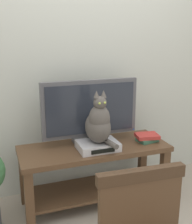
{
  "coord_description": "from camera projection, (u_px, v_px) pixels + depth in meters",
  "views": [
    {
      "loc": [
        -0.82,
        -1.72,
        1.54
      ],
      "look_at": [
        -0.01,
        0.51,
        0.89
      ],
      "focal_mm": 46.55,
      "sensor_mm": 36.0,
      "label": 1
    }
  ],
  "objects": [
    {
      "name": "cat",
      "position": [
        99.0,
        123.0,
        2.44
      ],
      "size": [
        0.21,
        0.36,
        0.46
      ],
      "color": "#514C47",
      "rests_on": "media_box"
    },
    {
      "name": "back_wall",
      "position": [
        80.0,
        48.0,
        2.76
      ],
      "size": [
        7.0,
        0.12,
        2.8
      ],
      "primitive_type": "cube",
      "color": "#B7BCB2",
      "rests_on": "ground"
    },
    {
      "name": "media_box",
      "position": [
        98.0,
        146.0,
        2.51
      ],
      "size": [
        0.35,
        0.26,
        0.07
      ],
      "color": "#BCBCC1",
      "rests_on": "tv_stand"
    },
    {
      "name": "tv",
      "position": [
        90.0,
        111.0,
        2.6
      ],
      "size": [
        0.89,
        0.2,
        0.58
      ],
      "color": "#4C4C51",
      "rests_on": "tv_stand"
    },
    {
      "name": "tv_stand",
      "position": [
        94.0,
        164.0,
        2.64
      ],
      "size": [
        1.33,
        0.51,
        0.56
      ],
      "color": "#513823",
      "rests_on": "ground"
    },
    {
      "name": "book_stack",
      "position": [
        147.0,
        137.0,
        2.7
      ],
      "size": [
        0.23,
        0.19,
        0.07
      ],
      "color": "#38664C",
      "rests_on": "tv_stand"
    }
  ]
}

